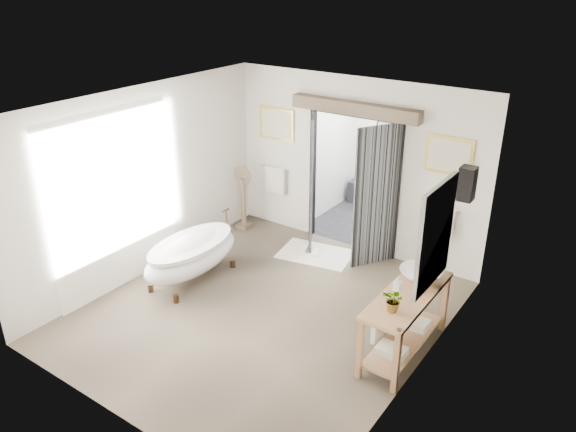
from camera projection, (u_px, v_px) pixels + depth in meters
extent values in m
plane|color=brown|center=(264.00, 311.00, 7.90)|extent=(5.00, 5.00, 0.00)
cube|color=silver|center=(105.00, 305.00, 5.43)|extent=(4.50, 0.02, 2.90)
cube|color=silver|center=(143.00, 182.00, 8.48)|extent=(0.02, 5.00, 2.90)
cube|color=silver|center=(425.00, 266.00, 6.13)|extent=(0.02, 5.00, 2.90)
cube|color=silver|center=(279.00, 150.00, 9.97)|extent=(1.45, 0.02, 2.90)
cube|color=silver|center=(444.00, 185.00, 8.38)|extent=(1.45, 0.02, 2.90)
cube|color=silver|center=(358.00, 96.00, 8.70)|extent=(1.60, 0.02, 0.60)
cube|color=silver|center=(259.00, 107.00, 6.71)|extent=(4.50, 5.00, 0.02)
cube|color=white|center=(115.00, 202.00, 8.04)|extent=(0.02, 2.20, 2.70)
cube|color=gray|center=(435.00, 235.00, 6.25)|extent=(0.05, 0.95, 1.25)
cube|color=silver|center=(433.00, 235.00, 6.27)|extent=(0.01, 0.80, 1.10)
cube|color=black|center=(467.00, 184.00, 7.17)|extent=(0.20, 0.20, 0.45)
sphere|color=#FFCC8C|center=(467.00, 184.00, 7.17)|extent=(0.10, 0.10, 0.10)
cube|color=black|center=(376.00, 225.00, 10.51)|extent=(2.20, 2.00, 0.01)
cube|color=silver|center=(386.00, 91.00, 9.49)|extent=(2.20, 2.00, 0.02)
cube|color=white|center=(404.00, 148.00, 10.75)|extent=(2.20, 0.02, 2.50)
cube|color=white|center=(328.00, 151.00, 10.58)|extent=(0.02, 2.00, 2.50)
cube|color=white|center=(440.00, 173.00, 9.43)|extent=(0.02, 2.00, 2.50)
cube|color=black|center=(396.00, 200.00, 11.04)|extent=(2.00, 0.35, 0.45)
cylinder|color=silver|center=(386.00, 127.00, 10.80)|extent=(0.40, 0.03, 0.40)
cylinder|color=silver|center=(425.00, 134.00, 10.38)|extent=(0.40, 0.03, 0.40)
cube|color=black|center=(313.00, 174.00, 9.71)|extent=(0.07, 0.10, 2.30)
cube|color=black|center=(398.00, 193.00, 8.88)|extent=(0.07, 0.10, 2.30)
cube|color=black|center=(357.00, 115.00, 8.83)|extent=(1.67, 0.10, 0.07)
cube|color=black|center=(312.00, 182.00, 9.35)|extent=(0.45, 0.70, 2.30)
cube|color=black|center=(376.00, 197.00, 8.72)|extent=(0.45, 0.70, 2.30)
cube|color=brown|center=(354.00, 108.00, 8.70)|extent=(2.20, 0.20, 0.20)
cube|color=gold|center=(277.00, 124.00, 9.78)|extent=(0.72, 0.03, 0.57)
cube|color=beige|center=(276.00, 124.00, 9.76)|extent=(0.62, 0.01, 0.47)
cube|color=gold|center=(449.00, 156.00, 8.16)|extent=(0.72, 0.03, 0.57)
cube|color=beige|center=(449.00, 156.00, 8.15)|extent=(0.62, 0.01, 0.47)
cylinder|color=silver|center=(276.00, 168.00, 10.07)|extent=(0.60, 0.02, 0.02)
cube|color=white|center=(275.00, 180.00, 10.15)|extent=(0.42, 0.08, 0.48)
cylinder|color=silver|center=(442.00, 207.00, 8.46)|extent=(0.60, 0.02, 0.02)
cube|color=white|center=(440.00, 221.00, 8.53)|extent=(0.42, 0.08, 0.48)
cylinder|color=#422B1C|center=(151.00, 288.00, 8.35)|extent=(0.08, 0.08, 0.13)
cylinder|color=#422B1C|center=(176.00, 299.00, 8.08)|extent=(0.08, 0.08, 0.13)
cylinder|color=#422B1C|center=(208.00, 255.00, 9.30)|extent=(0.08, 0.08, 0.13)
cylinder|color=#422B1C|center=(233.00, 264.00, 9.02)|extent=(0.08, 0.08, 0.13)
ellipsoid|color=white|center=(192.00, 255.00, 8.54)|extent=(0.80, 1.79, 0.57)
cylinder|color=#422B1C|center=(226.00, 216.00, 9.02)|extent=(0.03, 0.03, 0.23)
cube|color=#AB7D54|center=(360.00, 347.00, 6.47)|extent=(0.07, 0.07, 0.85)
cube|color=#AB7D54|center=(396.00, 362.00, 6.23)|extent=(0.07, 0.07, 0.85)
cube|color=#AB7D54|center=(412.00, 291.00, 7.58)|extent=(0.07, 0.07, 0.85)
cube|color=#AB7D54|center=(445.00, 302.00, 7.34)|extent=(0.07, 0.07, 0.85)
cube|color=#AB7D54|center=(408.00, 295.00, 6.74)|extent=(0.55, 1.60, 0.05)
cube|color=#AB7D54|center=(403.00, 341.00, 7.02)|extent=(0.45, 1.50, 0.03)
cylinder|color=silver|center=(386.00, 304.00, 6.98)|extent=(0.02, 1.40, 0.02)
cube|color=white|center=(379.00, 323.00, 6.95)|extent=(0.06, 0.34, 0.42)
cube|color=white|center=(391.00, 351.00, 6.73)|extent=(0.35, 0.25, 0.10)
cube|color=white|center=(415.00, 323.00, 7.25)|extent=(0.35, 0.25, 0.10)
cube|color=brown|center=(244.00, 226.00, 10.38)|extent=(0.23, 0.23, 0.08)
cylinder|color=brown|center=(243.00, 202.00, 10.18)|extent=(0.09, 0.09, 0.90)
cylinder|color=silver|center=(243.00, 175.00, 9.98)|extent=(0.32, 0.02, 0.32)
cylinder|color=brown|center=(243.00, 175.00, 9.97)|extent=(0.36, 0.02, 0.36)
cube|color=beige|center=(316.00, 254.00, 9.44)|extent=(1.32, 1.00, 0.01)
cube|color=white|center=(304.00, 249.00, 9.55)|extent=(0.17, 0.27, 0.05)
cube|color=white|center=(316.00, 252.00, 9.43)|extent=(0.17, 0.27, 0.05)
imported|color=white|center=(420.00, 276.00, 6.94)|extent=(0.60, 0.60, 0.18)
imported|color=gray|center=(394.00, 301.00, 6.34)|extent=(0.29, 0.26, 0.28)
imported|color=gray|center=(398.00, 284.00, 6.76)|extent=(0.09, 0.09, 0.18)
imported|color=gray|center=(424.00, 265.00, 7.17)|extent=(0.17, 0.17, 0.19)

